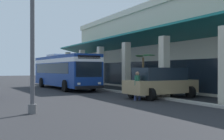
{
  "coord_description": "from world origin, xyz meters",
  "views": [
    {
      "loc": [
        23.86,
        -8.54,
        1.87
      ],
      "look_at": [
        0.71,
        3.65,
        1.79
      ],
      "focal_mm": 44.42,
      "sensor_mm": 36.0,
      "label": 1
    }
  ],
  "objects": [
    {
      "name": "plaza_building",
      "position": [
        1.52,
        12.0,
        4.03
      ],
      "size": [
        30.32,
        15.15,
        8.05
      ],
      "color": "beige",
      "rests_on": "ground"
    },
    {
      "name": "parked_suv_tan",
      "position": [
        9.46,
        2.62,
        1.02
      ],
      "size": [
        2.86,
        4.89,
        1.97
      ],
      "color": "#9E845B",
      "rests_on": "ground"
    },
    {
      "name": "curb_strip",
      "position": [
        1.52,
        2.37,
        0.06
      ],
      "size": [
        36.02,
        0.5,
        0.12
      ],
      "primitive_type": "cube",
      "color": "#9E998E",
      "rests_on": "ground"
    },
    {
      "name": "ground",
      "position": [
        0.0,
        8.0,
        0.0
      ],
      "size": [
        120.0,
        120.0,
        0.0
      ],
      "primitive_type": "plane",
      "color": "#262628"
    },
    {
      "name": "pedestrian",
      "position": [
        9.85,
        0.56,
        0.97
      ],
      "size": [
        0.5,
        0.6,
        1.72
      ],
      "color": "navy",
      "rests_on": "ground"
    },
    {
      "name": "transit_bus",
      "position": [
        -1.73,
        -0.27,
        1.85
      ],
      "size": [
        11.32,
        3.16,
        3.34
      ],
      "color": "navy",
      "rests_on": "ground"
    },
    {
      "name": "lot_light_pole",
      "position": [
        12.03,
        -6.09,
        3.96
      ],
      "size": [
        0.6,
        0.6,
        7.39
      ],
      "color": "#59595B",
      "rests_on": "ground"
    },
    {
      "name": "potted_palm",
      "position": [
        6.41,
        3.33,
        0.79
      ],
      "size": [
        1.89,
        1.95,
        3.03
      ],
      "color": "gray",
      "rests_on": "ground"
    }
  ]
}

